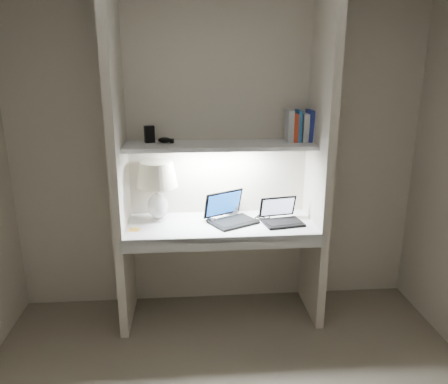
{
  "coord_description": "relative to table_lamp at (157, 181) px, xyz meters",
  "views": [
    {
      "loc": [
        -0.23,
        -1.86,
        1.94
      ],
      "look_at": [
        0.01,
        1.05,
        1.07
      ],
      "focal_mm": 35.0,
      "sensor_mm": 36.0,
      "label": 1
    }
  ],
  "objects": [
    {
      "name": "cable_coil",
      "position": [
        0.82,
        -0.0,
        -0.3
      ],
      "size": [
        0.14,
        0.14,
        0.01
      ],
      "primitive_type": "torus",
      "rotation": [
        0.0,
        0.0,
        -0.38
      ],
      "color": "black",
      "rests_on": "desk"
    },
    {
      "name": "desk",
      "position": [
        0.47,
        -0.11,
        -0.33
      ],
      "size": [
        1.4,
        0.55,
        0.04
      ],
      "primitive_type": "cube",
      "color": "white",
      "rests_on": "alcove_panel_left"
    },
    {
      "name": "speaker",
      "position": [
        0.58,
        0.11,
        -0.24
      ],
      "size": [
        0.1,
        0.07,
        0.14
      ],
      "primitive_type": "cube",
      "rotation": [
        0.0,
        0.0,
        -0.05
      ],
      "color": "silver",
      "rests_on": "desk"
    },
    {
      "name": "shelf",
      "position": [
        0.47,
        -0.02,
        0.27
      ],
      "size": [
        1.4,
        0.36,
        0.03
      ],
      "primitive_type": "cube",
      "color": "silver",
      "rests_on": "back_wall"
    },
    {
      "name": "laptop_netbook",
      "position": [
        0.93,
        -0.12,
        -0.27
      ],
      "size": [
        0.33,
        0.3,
        0.18
      ],
      "rotation": [
        0.0,
        0.0,
        0.18
      ],
      "color": "black",
      "rests_on": "desk"
    },
    {
      "name": "table_lamp",
      "position": [
        0.0,
        0.0,
        0.0
      ],
      "size": [
        0.31,
        0.31,
        0.46
      ],
      "color": "white",
      "rests_on": "desk"
    },
    {
      "name": "shelf_gadget",
      "position": [
        0.07,
        0.03,
        0.31
      ],
      "size": [
        0.11,
        0.09,
        0.04
      ],
      "primitive_type": "ellipsoid",
      "rotation": [
        0.0,
        0.0,
        -0.2
      ],
      "color": "black",
      "rests_on": "shelf"
    },
    {
      "name": "back_wall",
      "position": [
        0.47,
        0.16,
        0.17
      ],
      "size": [
        3.2,
        0.01,
        2.5
      ],
      "primitive_type": "cube",
      "color": "beige",
      "rests_on": "floor"
    },
    {
      "name": "alcove_panel_left",
      "position": [
        -0.26,
        -0.11,
        0.17
      ],
      "size": [
        0.06,
        0.55,
        2.5
      ],
      "primitive_type": "cube",
      "color": "beige",
      "rests_on": "floor"
    },
    {
      "name": "strip_light",
      "position": [
        0.47,
        -0.02,
        0.25
      ],
      "size": [
        0.6,
        0.04,
        0.02
      ],
      "primitive_type": "cube",
      "color": "white",
      "rests_on": "shelf"
    },
    {
      "name": "book_row",
      "position": [
        1.09,
        0.04,
        0.4
      ],
      "size": [
        0.22,
        0.16,
        0.24
      ],
      "color": "silver",
      "rests_on": "shelf"
    },
    {
      "name": "shelf_box",
      "position": [
        -0.05,
        0.07,
        0.35
      ],
      "size": [
        0.08,
        0.07,
        0.12
      ],
      "primitive_type": "cube",
      "rotation": [
        0.0,
        0.0,
        0.27
      ],
      "color": "black",
      "rests_on": "shelf"
    },
    {
      "name": "desk_apron",
      "position": [
        0.47,
        -0.37,
        -0.36
      ],
      "size": [
        1.46,
        0.03,
        0.1
      ],
      "primitive_type": "cube",
      "color": "silver",
      "rests_on": "desk"
    },
    {
      "name": "alcove_panel_right",
      "position": [
        1.2,
        -0.11,
        0.17
      ],
      "size": [
        0.06,
        0.55,
        2.5
      ],
      "primitive_type": "cube",
      "color": "beige",
      "rests_on": "floor"
    },
    {
      "name": "mouse",
      "position": [
        0.4,
        -0.08,
        -0.29
      ],
      "size": [
        0.09,
        0.06,
        0.03
      ],
      "primitive_type": "ellipsoid",
      "rotation": [
        0.0,
        0.0,
        0.08
      ],
      "color": "black",
      "rests_on": "desk"
    },
    {
      "name": "sticky_note",
      "position": [
        -0.17,
        -0.19,
        -0.31
      ],
      "size": [
        0.08,
        0.08,
        0.0
      ],
      "primitive_type": "cube",
      "rotation": [
        0.0,
        0.0,
        -0.05
      ],
      "color": "yellow",
      "rests_on": "desk"
    },
    {
      "name": "laptop_main",
      "position": [
        0.54,
        -0.07,
        -0.26
      ],
      "size": [
        0.43,
        0.41,
        0.22
      ],
      "rotation": [
        0.0,
        0.0,
        0.51
      ],
      "color": "black",
      "rests_on": "desk"
    }
  ]
}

